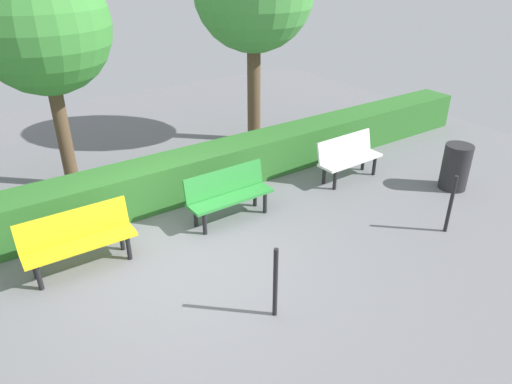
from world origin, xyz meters
name	(u,v)px	position (x,y,z in m)	size (l,w,h in m)	color
ground_plane	(185,257)	(0.00, 0.00, 0.00)	(18.07, 18.07, 0.00)	slate
bench_white	(348,156)	(-3.92, -0.61, 0.48)	(1.41, 0.50, 0.86)	white
bench_green	(228,193)	(-1.16, -0.62, 0.48)	(1.50, 0.47, 0.86)	#2D8C38
bench_yellow	(78,238)	(1.32, -0.65, 0.48)	(1.56, 0.47, 0.86)	yellow
hedge_row	(198,172)	(-1.21, -1.77, 0.40)	(14.07, 0.76, 0.80)	#2D6B28
tree_mid	(42,28)	(0.70, -3.41, 2.94)	(2.29, 2.29, 4.11)	brown
railing_post_near	(451,204)	(-3.84, 1.77, 0.50)	(0.06, 0.06, 1.00)	black
railing_post_mid	(275,283)	(-0.37, 1.77, 0.50)	(0.06, 0.06, 1.00)	black
trash_bin	(456,167)	(-5.29, 0.86, 0.44)	(0.51, 0.51, 0.88)	#262628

